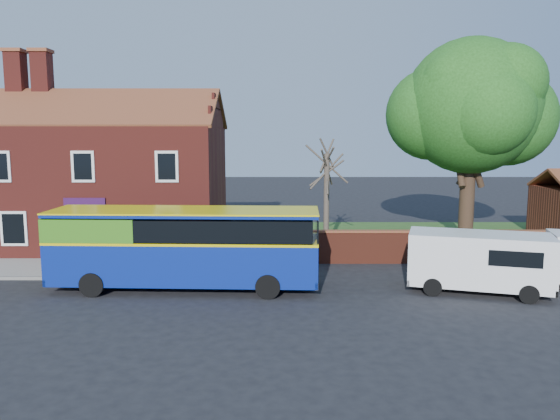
{
  "coord_description": "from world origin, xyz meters",
  "views": [
    {
      "loc": [
        2.38,
        -18.54,
        6.14
      ],
      "look_at": [
        2.4,
        5.0,
        2.85
      ],
      "focal_mm": 35.0,
      "sensor_mm": 36.0,
      "label": 1
    }
  ],
  "objects": [
    {
      "name": "large_tree",
      "position": [
        12.86,
        11.68,
        7.4
      ],
      "size": [
        9.26,
        7.33,
        11.3
      ],
      "color": "black",
      "rests_on": "ground"
    },
    {
      "name": "kerb",
      "position": [
        -7.0,
        4.0,
        0.07
      ],
      "size": [
        18.0,
        0.15,
        0.14
      ],
      "primitive_type": "cube",
      "color": "slate",
      "rests_on": "ground"
    },
    {
      "name": "bus",
      "position": [
        -1.7,
        2.68,
        1.81
      ],
      "size": [
        10.59,
        3.07,
        3.2
      ],
      "rotation": [
        0.0,
        0.0,
        -0.04
      ],
      "color": "navy",
      "rests_on": "ground"
    },
    {
      "name": "van_near",
      "position": [
        10.15,
        2.12,
        1.3
      ],
      "size": [
        5.68,
        3.52,
        2.33
      ],
      "rotation": [
        0.0,
        0.0,
        -0.28
      ],
      "color": "white",
      "rests_on": "ground"
    },
    {
      "name": "shop_building",
      "position": [
        -7.02,
        11.5,
        3.41
      ],
      "size": [
        12.3,
        8.13,
        10.5
      ],
      "color": "maroon",
      "rests_on": "ground"
    },
    {
      "name": "bare_tree",
      "position": [
        4.83,
        9.77,
        2.88
      ],
      "size": [
        2.11,
        2.51,
        5.62
      ],
      "color": "#4C4238",
      "rests_on": "ground"
    },
    {
      "name": "pavement",
      "position": [
        -7.0,
        5.75,
        0.06
      ],
      "size": [
        18.0,
        3.5,
        0.12
      ],
      "primitive_type": "cube",
      "color": "gray",
      "rests_on": "ground"
    },
    {
      "name": "ground",
      "position": [
        0.0,
        0.0,
        0.0
      ],
      "size": [
        120.0,
        120.0,
        0.0
      ],
      "primitive_type": "plane",
      "color": "black",
      "rests_on": "ground"
    },
    {
      "name": "boundary_wall",
      "position": [
        13.0,
        7.0,
        0.81
      ],
      "size": [
        22.0,
        0.38,
        1.6
      ],
      "color": "maroon",
      "rests_on": "ground"
    },
    {
      "name": "grass_strip",
      "position": [
        13.0,
        13.0,
        0.02
      ],
      "size": [
        26.0,
        12.0,
        0.04
      ],
      "primitive_type": "cube",
      "color": "#426B28",
      "rests_on": "ground"
    }
  ]
}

